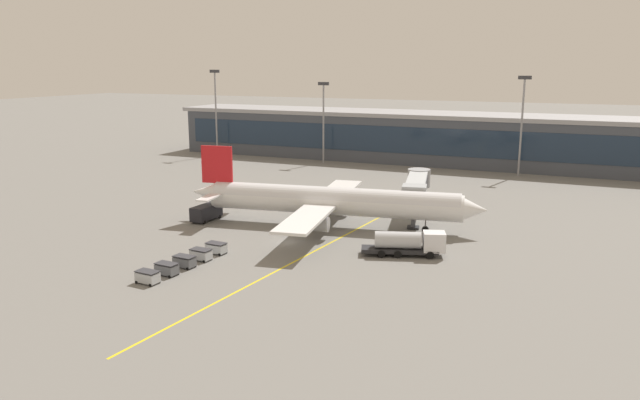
% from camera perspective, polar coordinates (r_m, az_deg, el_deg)
% --- Properties ---
extents(ground_plane, '(700.00, 700.00, 0.00)m').
position_cam_1_polar(ground_plane, '(87.03, -3.00, -3.89)').
color(ground_plane, slate).
extents(apron_lead_in_line, '(8.17, 79.64, 0.01)m').
position_cam_1_polar(apron_lead_in_line, '(86.48, 0.99, -3.98)').
color(apron_lead_in_line, yellow).
rests_on(apron_lead_in_line, ground_plane).
extents(terminal_building, '(161.87, 17.96, 12.54)m').
position_cam_1_polar(terminal_building, '(157.34, 14.31, 5.44)').
color(terminal_building, '#424751').
rests_on(terminal_building, ground_plane).
extents(main_airliner, '(46.38, 37.07, 11.91)m').
position_cam_1_polar(main_airliner, '(94.02, 1.07, -0.06)').
color(main_airliner, white).
rests_on(main_airliner, ground_plane).
extents(jet_bridge, '(7.00, 17.95, 6.78)m').
position_cam_1_polar(jet_bridge, '(101.40, 8.97, 1.26)').
color(jet_bridge, '#B2B7BC').
rests_on(jet_bridge, ground_plane).
extents(fuel_tanker, '(11.03, 5.83, 3.25)m').
position_cam_1_polar(fuel_tanker, '(81.12, 8.24, -3.95)').
color(fuel_tanker, '#232326').
rests_on(fuel_tanker, ground_plane).
extents(lavatory_truck, '(2.54, 5.89, 2.50)m').
position_cam_1_polar(lavatory_truck, '(100.08, -10.44, -1.07)').
color(lavatory_truck, black).
rests_on(lavatory_truck, ground_plane).
extents(baggage_cart_0, '(2.76, 1.79, 1.48)m').
position_cam_1_polar(baggage_cart_0, '(73.40, -15.68, -6.86)').
color(baggage_cart_0, '#B2B7BC').
rests_on(baggage_cart_0, ground_plane).
extents(baggage_cart_1, '(2.76, 1.79, 1.48)m').
position_cam_1_polar(baggage_cart_1, '(75.60, -14.01, -6.19)').
color(baggage_cart_1, '#595B60').
rests_on(baggage_cart_1, ground_plane).
extents(baggage_cart_2, '(2.76, 1.79, 1.48)m').
position_cam_1_polar(baggage_cart_2, '(77.88, -12.45, -5.56)').
color(baggage_cart_2, '#595B60').
rests_on(baggage_cart_2, ground_plane).
extents(baggage_cart_3, '(2.76, 1.79, 1.48)m').
position_cam_1_polar(baggage_cart_3, '(80.21, -10.97, -4.96)').
color(baggage_cart_3, '#B2B7BC').
rests_on(baggage_cart_3, ground_plane).
extents(baggage_cart_4, '(2.76, 1.79, 1.48)m').
position_cam_1_polar(baggage_cart_4, '(82.61, -9.59, -4.39)').
color(baggage_cart_4, '#B2B7BC').
rests_on(baggage_cart_4, ground_plane).
extents(apron_light_mast_0, '(2.80, 0.50, 23.05)m').
position_cam_1_polar(apron_light_mast_0, '(170.42, -9.63, 8.60)').
color(apron_light_mast_0, gray).
rests_on(apron_light_mast_0, ground_plane).
extents(apron_light_mast_1, '(2.80, 0.50, 22.07)m').
position_cam_1_polar(apron_light_mast_1, '(143.38, 18.22, 7.25)').
color(apron_light_mast_1, gray).
rests_on(apron_light_mast_1, ground_plane).
extents(apron_light_mast_2, '(2.80, 0.50, 20.19)m').
position_cam_1_polar(apron_light_mast_2, '(155.46, 0.32, 7.87)').
color(apron_light_mast_2, gray).
rests_on(apron_light_mast_2, ground_plane).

